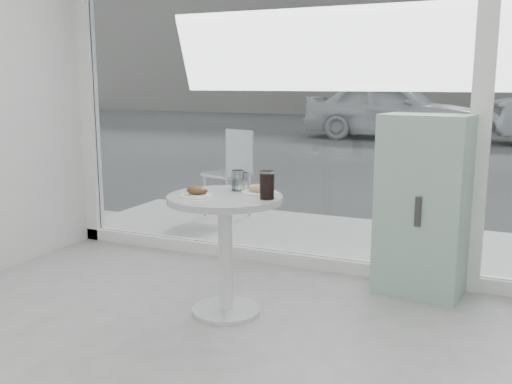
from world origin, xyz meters
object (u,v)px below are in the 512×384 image
at_px(mint_cabinet, 422,206).
at_px(patio_chair, 232,167).
at_px(water_tumbler_b, 243,182).
at_px(water_tumbler_a, 238,182).
at_px(main_table, 225,230).
at_px(plate_fritter, 197,193).
at_px(cola_glass, 267,186).
at_px(plate_donut, 259,190).
at_px(car_white, 393,110).

bearing_deg(mint_cabinet, patio_chair, 154.56).
relative_size(patio_chair, water_tumbler_b, 8.15).
distance_m(water_tumbler_a, water_tumbler_b, 0.05).
relative_size(main_table, plate_fritter, 3.79).
distance_m(patio_chair, cola_glass, 2.68).
height_order(patio_chair, plate_donut, patio_chair).
xyz_separation_m(plate_donut, water_tumbler_a, (-0.16, 0.04, 0.04)).
relative_size(main_table, patio_chair, 0.84).
bearing_deg(patio_chair, plate_fritter, -49.73).
relative_size(plate_donut, water_tumbler_b, 1.93).
bearing_deg(plate_fritter, water_tumbler_a, 63.99).
distance_m(car_white, plate_donut, 11.90).
height_order(car_white, cola_glass, car_white).
bearing_deg(cola_glass, water_tumbler_b, 139.09).
bearing_deg(cola_glass, car_white, 97.16).
bearing_deg(plate_fritter, main_table, 37.73).
bearing_deg(cola_glass, mint_cabinet, 47.84).
xyz_separation_m(patio_chair, water_tumbler_b, (1.11, -2.06, 0.25)).
height_order(plate_fritter, water_tumbler_a, water_tumbler_a).
height_order(mint_cabinet, plate_donut, mint_cabinet).
xyz_separation_m(main_table, water_tumbler_b, (0.02, 0.23, 0.27)).
bearing_deg(car_white, water_tumbler_a, -170.18).
bearing_deg(plate_fritter, car_white, 95.14).
xyz_separation_m(plate_fritter, water_tumbler_a, (0.14, 0.29, 0.03)).
bearing_deg(mint_cabinet, water_tumbler_b, -140.64).
bearing_deg(cola_glass, plate_donut, 129.42).
xyz_separation_m(mint_cabinet, water_tumbler_a, (-1.07, -0.70, 0.20)).
bearing_deg(car_white, water_tumbler_b, -170.08).
height_order(main_table, water_tumbler_b, water_tumbler_b).
distance_m(plate_fritter, water_tumbler_a, 0.32).
distance_m(main_table, plate_fritter, 0.30).
xyz_separation_m(car_white, cola_glass, (1.50, -11.96, 0.09)).
relative_size(mint_cabinet, water_tumbler_b, 11.14).
bearing_deg(mint_cabinet, water_tumbler_a, -139.06).
xyz_separation_m(mint_cabinet, cola_glass, (-0.79, -0.88, 0.23)).
height_order(mint_cabinet, plate_fritter, mint_cabinet).
height_order(mint_cabinet, water_tumbler_b, mint_cabinet).
bearing_deg(car_white, plate_donut, -169.42).
height_order(plate_donut, water_tumbler_a, water_tumbler_a).
xyz_separation_m(main_table, water_tumbler_a, (0.00, 0.18, 0.28)).
relative_size(main_table, plate_donut, 3.55).
distance_m(water_tumbler_b, cola_glass, 0.35).
height_order(main_table, mint_cabinet, mint_cabinet).
bearing_deg(plate_donut, plate_fritter, -140.34).
xyz_separation_m(mint_cabinet, plate_fritter, (-1.21, -0.99, 0.17)).
distance_m(mint_cabinet, water_tumbler_b, 1.25).
distance_m(mint_cabinet, cola_glass, 1.20).
bearing_deg(car_white, main_table, -170.28).
bearing_deg(water_tumbler_b, mint_cabinet, 31.56).
xyz_separation_m(mint_cabinet, car_white, (-2.30, 11.08, 0.14)).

